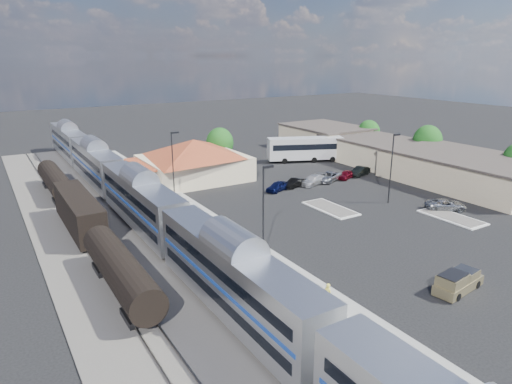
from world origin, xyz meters
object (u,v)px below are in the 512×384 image
station_depot (194,159)px  coach_bus (305,148)px  suv (446,205)px  pickup_truck (459,281)px

station_depot → coach_bus: bearing=2.7°
coach_bus → suv: bearing=-160.5°
pickup_truck → coach_bus: coach_bus is taller
station_depot → pickup_truck: size_ratio=3.54×
pickup_truck → suv: (16.55, 13.53, -0.14)m
suv → coach_bus: (1.70, 30.73, 1.81)m
station_depot → coach_bus: 22.20m
suv → coach_bus: bearing=31.6°
suv → station_depot: bearing=69.4°
station_depot → suv: station_depot is taller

